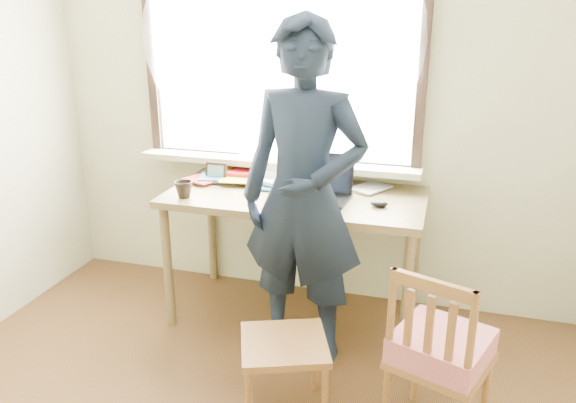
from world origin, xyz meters
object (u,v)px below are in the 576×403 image
(mug_dark, at_px, (184,190))
(mug_white, at_px, (273,177))
(work_chair, at_px, (284,353))
(person, at_px, (304,198))
(desk, at_px, (296,207))
(laptop, at_px, (320,188))
(side_chair, at_px, (440,350))

(mug_dark, bearing_deg, mug_white, 44.62)
(work_chair, relative_size, person, 0.27)
(person, bearing_deg, mug_dark, 176.19)
(desk, height_order, work_chair, desk)
(person, bearing_deg, desk, 116.53)
(desk, height_order, laptop, laptop)
(mug_white, relative_size, work_chair, 0.23)
(desk, distance_m, laptop, 0.21)
(side_chair, bearing_deg, work_chair, -174.91)
(desk, bearing_deg, laptop, -10.39)
(mug_dark, distance_m, work_chair, 1.17)
(person, bearing_deg, side_chair, -27.10)
(mug_white, distance_m, mug_dark, 0.58)
(mug_dark, relative_size, work_chair, 0.21)
(desk, xyz_separation_m, person, (0.15, -0.38, 0.20))
(mug_white, xyz_separation_m, work_chair, (0.39, -1.07, -0.53))
(mug_dark, xyz_separation_m, work_chair, (0.81, -0.66, -0.53))
(laptop, relative_size, mug_white, 3.24)
(laptop, bearing_deg, work_chair, -86.88)
(desk, height_order, mug_white, mug_white)
(mug_white, xyz_separation_m, mug_dark, (-0.41, -0.41, 0.00))
(mug_white, bearing_deg, mug_dark, -135.38)
(mug_white, bearing_deg, laptop, -27.25)
(desk, bearing_deg, person, -68.76)
(desk, distance_m, work_chair, 1.02)
(mug_dark, relative_size, person, 0.06)
(laptop, relative_size, mug_dark, 3.57)
(mug_dark, bearing_deg, laptop, 16.91)
(side_chair, height_order, person, person)
(mug_white, bearing_deg, person, -57.27)
(desk, relative_size, work_chair, 3.01)
(mug_white, xyz_separation_m, person, (0.34, -0.53, 0.06))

